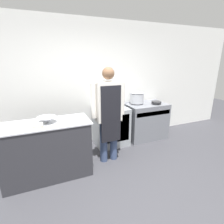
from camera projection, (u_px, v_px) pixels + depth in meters
ground_plane at (138, 204)px, 2.36m from camera, size 14.00×14.00×0.00m
wall_back at (90, 84)px, 3.87m from camera, size 8.00×0.05×2.70m
prep_counter at (48, 150)px, 2.83m from camera, size 1.39×0.60×0.93m
stove at (146, 121)px, 4.27m from camera, size 0.97×0.60×0.88m
fridge_unit at (111, 126)px, 3.94m from camera, size 0.71×0.62×0.86m
person_cook at (109, 110)px, 3.12m from camera, size 0.63×0.24×1.76m
mixing_bowl at (47, 120)px, 2.70m from camera, size 0.30×0.30×0.09m
plastic_tub at (38, 126)px, 2.48m from camera, size 0.14×0.14×0.06m
stock_pot at (137, 97)px, 4.11m from camera, size 0.32×0.32×0.27m
saute_pan at (156, 102)px, 4.11m from camera, size 0.23×0.23×0.05m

